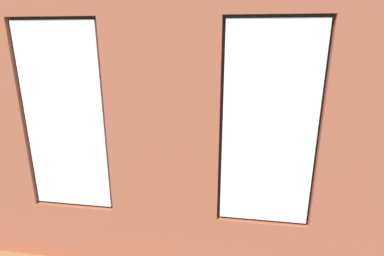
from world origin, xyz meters
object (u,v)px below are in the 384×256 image
coffee_table (192,157)px  table_plant_small (214,147)px  potted_plant_by_left_couch (280,138)px  couch_left (313,166)px  cup_ceramic (167,154)px  couch_by_window (165,209)px  potted_plant_corner_far_left (366,213)px  potted_plant_corner_near_left (302,117)px  candle_jar (197,154)px  tv_flatscreen (64,129)px  potted_plant_near_tv (58,146)px  remote_black (192,154)px  media_console (68,159)px  potted_plant_mid_room_small (242,138)px  papasan_chair (195,125)px  potted_plant_foreground_right (122,116)px  potted_plant_beside_window_right (35,182)px

coffee_table → table_plant_small: (-0.41, -0.15, 0.17)m
table_plant_small → potted_plant_by_left_couch: 2.03m
couch_left → cup_ceramic: bearing=-86.6°
couch_by_window → couch_left: bearing=-142.2°
potted_plant_corner_far_left → potted_plant_corner_near_left: potted_plant_corner_far_left is taller
candle_jar → tv_flatscreen: (2.57, 0.04, 0.37)m
cup_ceramic → tv_flatscreen: tv_flatscreen is taller
cup_ceramic → potted_plant_near_tv: (1.47, 1.09, 0.47)m
tv_flatscreen → potted_plant_corner_near_left: (-4.84, -2.21, -0.15)m
remote_black → potted_plant_corner_far_left: size_ratio=0.13×
media_console → couch_by_window: bearing=146.2°
potted_plant_mid_room_small → couch_by_window: bearing=68.6°
coffee_table → table_plant_small: size_ratio=6.75×
coffee_table → cup_ceramic: size_ratio=18.06×
couch_by_window → potted_plant_corner_near_left: size_ratio=1.80×
media_console → papasan_chair: (-2.22, -2.21, 0.18)m
potted_plant_corner_near_left → remote_black: bearing=40.8°
cup_ceramic → potted_plant_mid_room_small: (-1.40, -1.09, 0.00)m
media_console → potted_plant_corner_near_left: size_ratio=1.10×
remote_black → media_console: (2.46, 0.16, -0.20)m
candle_jar → potted_plant_near_tv: potted_plant_near_tv is taller
potted_plant_corner_near_left → potted_plant_foreground_right: size_ratio=0.97×
potted_plant_corner_far_left → couch_left: bearing=-85.5°
couch_left → potted_plant_corner_near_left: 2.03m
couch_left → potted_plant_near_tv: potted_plant_near_tv is taller
couch_left → potted_plant_mid_room_small: couch_left is taller
couch_left → tv_flatscreen: tv_flatscreen is taller
tv_flatscreen → potted_plant_near_tv: (-0.54, 1.06, 0.08)m
papasan_chair → potted_plant_mid_room_small: 1.61m
papasan_chair → cup_ceramic: bearing=84.6°
potted_plant_corner_far_left → potted_plant_mid_room_small: bearing=-63.0°
cup_ceramic → candle_jar: candle_jar is taller
tv_flatscreen → media_console: bearing=90.0°
tv_flatscreen → potted_plant_foreground_right: (-0.29, -2.16, -0.28)m
cup_ceramic → potted_plant_beside_window_right: size_ratio=0.08×
coffee_table → potted_plant_by_left_couch: 2.41m
potted_plant_mid_room_small → papasan_chair: bearing=-42.2°
candle_jar → couch_by_window: bearing=82.4°
couch_left → potted_plant_beside_window_right: potted_plant_beside_window_right is taller
table_plant_small → potted_plant_corner_far_left: (-1.98, 1.99, 0.01)m
couch_by_window → coffee_table: couch_by_window is taller
couch_left → potted_plant_near_tv: bearing=-73.6°
remote_black → papasan_chair: size_ratio=0.16×
couch_left → potted_plant_beside_window_right: 4.59m
couch_by_window → potted_plant_beside_window_right: size_ratio=1.91×
media_console → potted_plant_foreground_right: size_ratio=1.07×
couch_left → media_console: bearing=-88.0°
media_console → potted_plant_near_tv: size_ratio=0.84×
cup_ceramic → potted_plant_by_left_couch: size_ratio=0.17×
media_console → coffee_table: bearing=-176.2°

